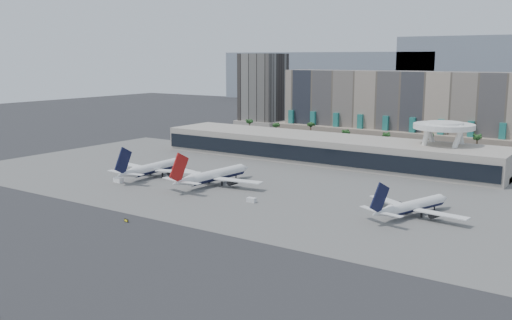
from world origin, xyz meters
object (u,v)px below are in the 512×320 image
Objects in this scene: taxiway_sign at (126,220)px; airliner_centre at (214,175)px; airliner_right at (413,206)px; service_vehicle_b at (252,200)px; airliner_left at (155,168)px; service_vehicle_a at (118,180)px.

airliner_centre is at bearing 111.81° from taxiway_sign.
airliner_right reaches higher than taxiway_sign.
service_vehicle_b reaches higher than taxiway_sign.
airliner_left is 110.43m from airliner_right.
service_vehicle_a is 57.64m from taxiway_sign.
airliner_left is 21.49× the size of taxiway_sign.
airliner_centre is 79.69m from airliner_right.
taxiway_sign is at bearing -122.89° from airliner_right.
airliner_left is 10.16× the size of service_vehicle_a.
airliner_right is 11.44× the size of service_vehicle_b.
airliner_left is 13.61× the size of service_vehicle_b.
airliner_centre reaches higher than service_vehicle_a.
airliner_right is at bearing 15.72° from service_vehicle_a.
airliner_left is 30.76m from airliner_centre.
airliner_left reaches higher than taxiway_sign.
service_vehicle_b is 1.58× the size of taxiway_sign.
service_vehicle_a reaches higher than service_vehicle_b.
service_vehicle_a is (-34.48, -18.06, -2.84)m from airliner_centre.
airliner_centre is 13.91× the size of service_vehicle_b.
airliner_right is 53.99m from service_vehicle_b.
airliner_centre is 1.22× the size of airliner_right.
service_vehicle_a is (-114.16, -18.48, -2.27)m from airliner_right.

